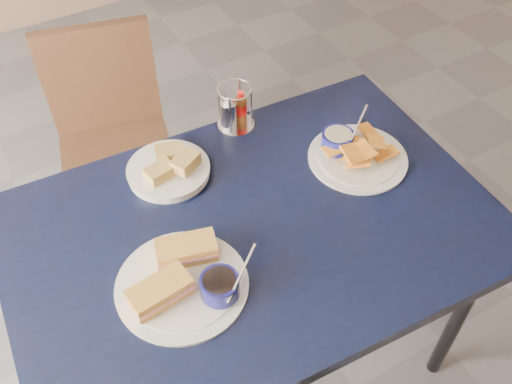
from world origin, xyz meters
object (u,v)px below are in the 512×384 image
plantain_plate (352,151)px  condiment_caddy (234,111)px  dining_table (254,242)px  chair_far (106,127)px  bread_basket (170,169)px  sandwich_plate (185,278)px

plantain_plate → condiment_caddy: size_ratio=2.03×
dining_table → chair_far: chair_far is taller
condiment_caddy → bread_basket: bearing=-159.9°
dining_table → bread_basket: (-0.11, 0.27, 0.09)m
sandwich_plate → bread_basket: size_ratio=1.44×
dining_table → sandwich_plate: 0.25m
sandwich_plate → plantain_plate: bearing=14.8°
chair_far → sandwich_plate: sandwich_plate is taller
chair_far → bread_basket: bearing=-87.7°
chair_far → plantain_plate: size_ratio=3.04×
bread_basket → condiment_caddy: condiment_caddy is taller
dining_table → chair_far: size_ratio=1.49×
chair_far → bread_basket: 0.66m
dining_table → sandwich_plate: size_ratio=3.95×
plantain_plate → condiment_caddy: (-0.22, 0.28, 0.04)m
sandwich_plate → bread_basket: bearing=71.5°
condiment_caddy → chair_far: bearing=118.3°
chair_far → condiment_caddy: 0.66m
sandwich_plate → condiment_caddy: 0.56m
dining_table → condiment_caddy: condiment_caddy is taller
bread_basket → condiment_caddy: (0.25, 0.09, 0.04)m
chair_far → condiment_caddy: condiment_caddy is taller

